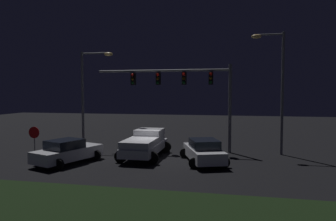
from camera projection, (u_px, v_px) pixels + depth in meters
The scene contains 9 objects.
ground_plane at pixel (152, 158), 20.54m from camera, with size 80.00×80.00×0.00m, color black.
grass_median at pixel (86, 213), 11.10m from camera, with size 20.83×5.88×0.10m, color black.
pickup_truck at pixel (146, 142), 21.01m from camera, with size 2.89×5.41×1.80m.
car_sedan at pixel (67, 152), 19.09m from camera, with size 3.39×4.75×1.51m.
car_sedan_far at pixel (203, 151), 19.25m from camera, with size 3.36×4.75×1.51m.
traffic_signal_gantry at pixel (185, 85), 22.89m from camera, with size 10.32×0.56×6.50m.
street_lamp_left at pixel (89, 87), 24.42m from camera, with size 2.71×0.44×7.70m.
street_lamp_right at pixel (277, 79), 21.55m from camera, with size 2.29×0.44×8.68m.
stop_sign at pixel (34, 137), 19.75m from camera, with size 0.76×0.08×2.23m.
Camera 1 is at (5.11, -19.69, 4.44)m, focal length 32.57 mm.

